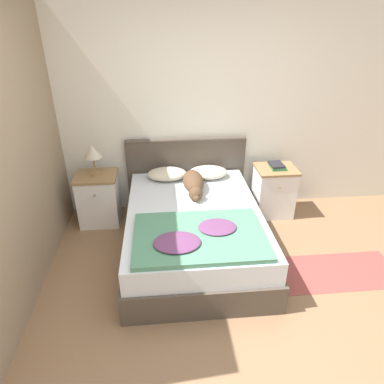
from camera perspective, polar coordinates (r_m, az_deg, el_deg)
name	(u,v)px	position (r m, az deg, el deg)	size (l,w,h in m)	color
ground_plane	(220,332)	(3.03, 4.75, -22.19)	(16.00, 16.00, 0.00)	#896647
wall_back	(195,110)	(4.19, 0.48, 13.49)	(9.00, 0.06, 2.55)	silver
wall_side_left	(21,146)	(3.36, -26.57, 6.83)	(0.06, 3.10, 2.55)	gray
bed	(194,231)	(3.64, 0.28, -6.56)	(1.41, 1.91, 0.53)	#4C4238
headboard	(186,172)	(4.37, -0.96, 3.32)	(1.49, 0.06, 0.96)	#4C4238
nightstand_left	(99,199)	(4.27, -15.25, -1.08)	(0.49, 0.42, 0.63)	white
nightstand_right	(274,191)	(4.42, 13.44, 0.18)	(0.49, 0.42, 0.63)	white
pillow_left	(167,174)	(4.11, -4.17, 3.03)	(0.47, 0.32, 0.13)	beige
pillow_right	(208,172)	(4.14, 2.71, 3.30)	(0.47, 0.32, 0.13)	beige
quilt	(198,236)	(3.05, 1.06, -7.36)	(1.16, 0.81, 0.08)	#4C8466
dog	(194,183)	(3.83, 0.28, 1.52)	(0.23, 0.69, 0.18)	brown
book_stack	(277,166)	(4.28, 13.98, 4.27)	(0.18, 0.22, 0.06)	#337547
table_lamp	(93,153)	(4.05, -16.25, 6.33)	(0.20, 0.20, 0.36)	#9E7A4C
rug	(336,272)	(3.82, 22.88, -12.13)	(1.24, 0.56, 0.00)	#93423D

